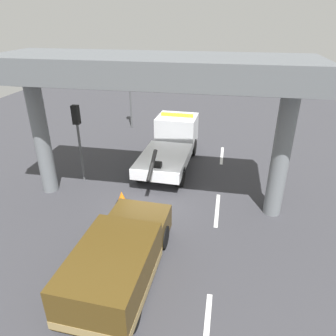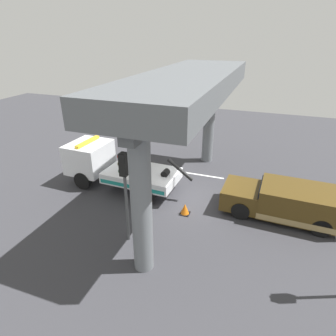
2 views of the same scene
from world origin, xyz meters
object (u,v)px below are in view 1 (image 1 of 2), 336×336
object	(u,v)px
towed_van_green	(119,260)
traffic_light_mid	(130,84)
tow_truck_white	(172,142)
traffic_light_far	(78,127)
traffic_cone_orange	(122,197)

from	to	relation	value
towed_van_green	traffic_light_mid	size ratio (longest dim) A/B	1.17
tow_truck_white	traffic_light_far	xyz separation A→B (m)	(-3.09, 4.04, 1.67)
towed_van_green	traffic_light_far	world-z (taller)	traffic_light_far
traffic_cone_orange	towed_van_green	bearing A→B (deg)	-162.26
towed_van_green	traffic_light_far	distance (m)	7.61
traffic_light_mid	traffic_cone_orange	distance (m)	10.94
towed_van_green	traffic_light_mid	xyz separation A→B (m)	(14.62, 4.01, 2.49)
towed_van_green	traffic_light_mid	world-z (taller)	traffic_light_mid
traffic_light_far	towed_van_green	bearing A→B (deg)	-146.79
traffic_light_mid	traffic_cone_orange	size ratio (longest dim) A/B	8.09
tow_truck_white	towed_van_green	distance (m)	9.23
traffic_cone_orange	tow_truck_white	bearing A→B (deg)	-16.87
traffic_light_far	traffic_light_mid	bearing A→B (deg)	0.00
tow_truck_white	traffic_light_mid	distance (m)	7.06
tow_truck_white	traffic_light_far	bearing A→B (deg)	127.43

